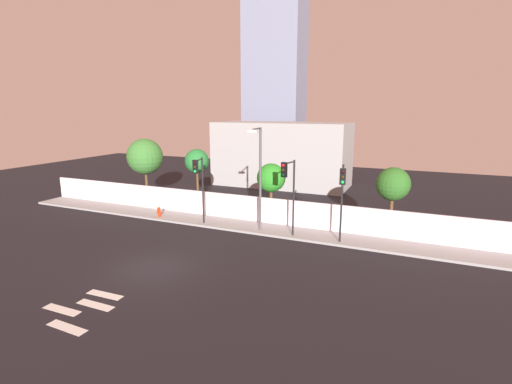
# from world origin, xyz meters

# --- Properties ---
(ground_plane) EXTENTS (80.00, 80.00, 0.00)m
(ground_plane) POSITION_xyz_m (0.00, 0.00, 0.00)
(ground_plane) COLOR black
(sidewalk) EXTENTS (36.00, 2.40, 0.15)m
(sidewalk) POSITION_xyz_m (0.00, 8.20, 0.07)
(sidewalk) COLOR gray
(sidewalk) RESTS_ON ground
(perimeter_wall) EXTENTS (36.00, 0.18, 1.80)m
(perimeter_wall) POSITION_xyz_m (0.00, 9.49, 1.05)
(perimeter_wall) COLOR white
(perimeter_wall) RESTS_ON sidewalk
(crosswalk_marking) EXTENTS (3.10, 3.05, 0.01)m
(crosswalk_marking) POSITION_xyz_m (-0.00, -4.53, 0.00)
(crosswalk_marking) COLOR silver
(crosswalk_marking) RESTS_ON ground
(traffic_light_left) EXTENTS (0.53, 1.84, 4.77)m
(traffic_light_left) POSITION_xyz_m (8.31, 6.70, 3.65)
(traffic_light_left) COLOR black
(traffic_light_left) RESTS_ON sidewalk
(traffic_light_center) EXTENTS (0.47, 1.50, 4.88)m
(traffic_light_center) POSITION_xyz_m (5.01, 6.89, 3.70)
(traffic_light_center) COLOR black
(traffic_light_center) RESTS_ON sidewalk
(traffic_light_right) EXTENTS (0.57, 1.60, 4.70)m
(traffic_light_right) POSITION_xyz_m (-1.37, 6.82, 3.59)
(traffic_light_right) COLOR black
(traffic_light_right) RESTS_ON sidewalk
(street_lamp_curbside) EXTENTS (0.62, 1.86, 6.82)m
(street_lamp_curbside) POSITION_xyz_m (2.79, 7.51, 4.17)
(street_lamp_curbside) COLOR #4C4C51
(street_lamp_curbside) RESTS_ON sidewalk
(fire_hydrant) EXTENTS (0.44, 0.26, 0.76)m
(fire_hydrant) POSITION_xyz_m (-5.46, 7.56, 0.55)
(fire_hydrant) COLOR red
(fire_hydrant) RESTS_ON sidewalk
(roadside_tree_leftmost) EXTENTS (2.98, 2.98, 5.70)m
(roadside_tree_leftmost) POSITION_xyz_m (-8.95, 10.50, 4.19)
(roadside_tree_leftmost) COLOR brown
(roadside_tree_leftmost) RESTS_ON ground
(roadside_tree_midleft) EXTENTS (1.90, 1.90, 5.05)m
(roadside_tree_midleft) POSITION_xyz_m (-3.84, 10.50, 4.06)
(roadside_tree_midleft) COLOR brown
(roadside_tree_midleft) RESTS_ON ground
(roadside_tree_midright) EXTENTS (2.10, 2.10, 4.27)m
(roadside_tree_midright) POSITION_xyz_m (2.44, 10.50, 3.19)
(roadside_tree_midright) COLOR brown
(roadside_tree_midright) RESTS_ON ground
(roadside_tree_rightmost) EXTENTS (2.15, 2.15, 4.50)m
(roadside_tree_rightmost) POSITION_xyz_m (10.81, 10.50, 3.40)
(roadside_tree_rightmost) COLOR brown
(roadside_tree_rightmost) RESTS_ON ground
(low_building_distant) EXTENTS (14.14, 6.00, 6.73)m
(low_building_distant) POSITION_xyz_m (-1.47, 23.49, 3.36)
(low_building_distant) COLOR #9E9E9E
(low_building_distant) RESTS_ON ground
(tower_on_skyline) EXTENTS (7.83, 5.00, 25.52)m
(tower_on_skyline) POSITION_xyz_m (-6.98, 35.49, 12.76)
(tower_on_skyline) COLOR slate
(tower_on_skyline) RESTS_ON ground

